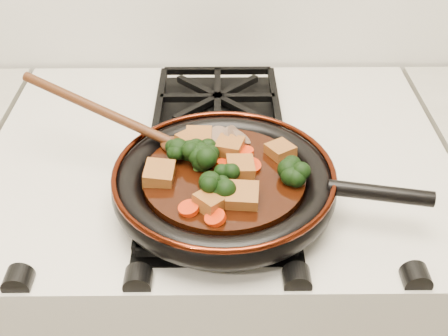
{
  "coord_description": "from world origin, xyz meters",
  "views": [
    {
      "loc": [
        0.0,
        0.94,
        1.45
      ],
      "look_at": [
        0.01,
        1.56,
        0.97
      ],
      "focal_mm": 45.0,
      "sensor_mm": 36.0,
      "label": 1
    }
  ],
  "objects": [
    {
      "name": "tofu_cube_5",
      "position": [
        0.03,
        1.5,
        0.97
      ],
      "size": [
        0.05,
        0.05,
        0.03
      ],
      "primitive_type": "cube",
      "rotation": [
        -0.0,
        -0.1,
        1.48
      ],
      "color": "brown",
      "rests_on": "braising_sauce"
    },
    {
      "name": "broccoli_floret_4",
      "position": [
        -0.03,
        1.57,
        0.97
      ],
      "size": [
        0.09,
        0.09,
        0.07
      ],
      "primitive_type": null,
      "rotation": [
        0.09,
        0.16,
        1.0
      ],
      "color": "black",
      "rests_on": "braising_sauce"
    },
    {
      "name": "tofu_cube_4",
      "position": [
        -0.08,
        1.55,
        0.97
      ],
      "size": [
        0.04,
        0.05,
        0.03
      ],
      "primitive_type": "cube",
      "rotation": [
        -0.05,
        -0.08,
        3.08
      ],
      "color": "brown",
      "rests_on": "braising_sauce"
    },
    {
      "name": "broccoli_floret_5",
      "position": [
        0.0,
        1.51,
        0.97
      ],
      "size": [
        0.08,
        0.08,
        0.07
      ],
      "primitive_type": null,
      "rotation": [
        0.18,
        -0.11,
        2.93
      ],
      "color": "black",
      "rests_on": "braising_sauce"
    },
    {
      "name": "tofu_cube_0",
      "position": [
        0.02,
        1.61,
        0.97
      ],
      "size": [
        0.05,
        0.05,
        0.02
      ],
      "primitive_type": "cube",
      "rotation": [
        0.05,
        0.01,
        2.85
      ],
      "color": "brown",
      "rests_on": "braising_sauce"
    },
    {
      "name": "mushroom_slice_2",
      "position": [
        0.02,
        1.64,
        0.97
      ],
      "size": [
        0.04,
        0.04,
        0.03
      ],
      "primitive_type": "cylinder",
      "rotation": [
        0.95,
        0.0,
        1.29
      ],
      "color": "brown",
      "rests_on": "braising_sauce"
    },
    {
      "name": "mushroom_slice_0",
      "position": [
        0.04,
        1.63,
        0.97
      ],
      "size": [
        0.04,
        0.04,
        0.03
      ],
      "primitive_type": "cylinder",
      "rotation": [
        0.65,
        0.0,
        1.79
      ],
      "color": "brown",
      "rests_on": "braising_sauce"
    },
    {
      "name": "carrot_coin_4",
      "position": [
        0.04,
        1.6,
        0.96
      ],
      "size": [
        0.03,
        0.03,
        0.01
      ],
      "primitive_type": "cylinder",
      "rotation": [
        -0.13,
        -0.06,
        0.0
      ],
      "color": "red",
      "rests_on": "braising_sauce"
    },
    {
      "name": "broccoli_floret_2",
      "position": [
        0.01,
        1.55,
        0.97
      ],
      "size": [
        0.07,
        0.07,
        0.05
      ],
      "primitive_type": null,
      "rotation": [
        -0.03,
        0.04,
        1.01
      ],
      "color": "black",
      "rests_on": "braising_sauce"
    },
    {
      "name": "carrot_coin_0",
      "position": [
        -0.0,
        1.46,
        0.96
      ],
      "size": [
        0.03,
        0.03,
        0.02
      ],
      "primitive_type": "cylinder",
      "rotation": [
        0.1,
        -0.31,
        0.0
      ],
      "color": "red",
      "rests_on": "braising_sauce"
    },
    {
      "name": "mushroom_slice_1",
      "position": [
        0.01,
        1.64,
        0.97
      ],
      "size": [
        0.05,
        0.05,
        0.02
      ],
      "primitive_type": "cylinder",
      "rotation": [
        0.41,
        0.0,
        0.95
      ],
      "color": "brown",
      "rests_on": "braising_sauce"
    },
    {
      "name": "stove",
      "position": [
        0.0,
        1.69,
        0.45
      ],
      "size": [
        0.76,
        0.6,
        0.9
      ],
      "primitive_type": "cube",
      "color": "beige",
      "rests_on": "ground"
    },
    {
      "name": "broccoli_floret_0",
      "position": [
        -0.05,
        1.6,
        0.97
      ],
      "size": [
        0.08,
        0.08,
        0.05
      ],
      "primitive_type": null,
      "rotation": [
        -0.01,
        0.01,
        2.01
      ],
      "color": "black",
      "rests_on": "braising_sauce"
    },
    {
      "name": "broccoli_floret_3",
      "position": [
        -0.02,
        1.6,
        0.97
      ],
      "size": [
        0.08,
        0.09,
        0.07
      ],
      "primitive_type": null,
      "rotation": [
        0.16,
        -0.14,
        1.04
      ],
      "color": "black",
      "rests_on": "braising_sauce"
    },
    {
      "name": "tofu_cube_3",
      "position": [
        -0.04,
        1.63,
        0.97
      ],
      "size": [
        0.05,
        0.05,
        0.03
      ],
      "primitive_type": "cube",
      "rotation": [
        0.09,
        -0.06,
        2.38
      ],
      "color": "brown",
      "rests_on": "braising_sauce"
    },
    {
      "name": "tofu_cube_7",
      "position": [
        -0.03,
        1.63,
        0.97
      ],
      "size": [
        0.04,
        0.04,
        0.03
      ],
      "primitive_type": "cube",
      "rotation": [
        -0.1,
        0.01,
        3.1
      ],
      "color": "brown",
      "rests_on": "braising_sauce"
    },
    {
      "name": "wooden_spoon",
      "position": [
        -0.13,
        1.65,
        0.98
      ],
      "size": [
        0.16,
        0.09,
        0.27
      ],
      "rotation": [
        0.0,
        0.0,
        2.76
      ],
      "color": "#43210E",
      "rests_on": "braising_sauce"
    },
    {
      "name": "carrot_coin_1",
      "position": [
        0.01,
        1.57,
        0.96
      ],
      "size": [
        0.03,
        0.03,
        0.02
      ],
      "primitive_type": "cylinder",
      "rotation": [
        -0.21,
        0.27,
        0.0
      ],
      "color": "red",
      "rests_on": "braising_sauce"
    },
    {
      "name": "burner_grate_back",
      "position": [
        0.0,
        1.83,
        0.91
      ],
      "size": [
        0.23,
        0.23,
        0.03
      ],
      "primitive_type": null,
      "color": "black",
      "rests_on": "stove"
    },
    {
      "name": "carrot_coin_3",
      "position": [
        0.05,
        1.57,
        0.96
      ],
      "size": [
        0.03,
        0.03,
        0.01
      ],
      "primitive_type": "cylinder",
      "rotation": [
        0.14,
        0.1,
        0.0
      ],
      "color": "red",
      "rests_on": "braising_sauce"
    },
    {
      "name": "braising_sauce",
      "position": [
        0.01,
        1.56,
        0.95
      ],
      "size": [
        0.23,
        0.23,
        0.02
      ],
      "primitive_type": "cylinder",
      "color": "black",
      "rests_on": "skillet"
    },
    {
      "name": "skillet",
      "position": [
        0.01,
        1.56,
        0.94
      ],
      "size": [
        0.44,
        0.32,
        0.05
      ],
      "rotation": [
        0.0,
        0.0,
        -0.2
      ],
      "color": "black",
      "rests_on": "burner_grate_front"
    },
    {
      "name": "tofu_cube_1",
      "position": [
        -0.01,
        1.49,
        0.97
      ],
      "size": [
        0.05,
        0.05,
        0.03
      ],
      "primitive_type": "cube",
      "rotation": [
        0.01,
        0.11,
        0.8
      ],
      "color": "brown",
      "rests_on": "braising_sauce"
    },
    {
      "name": "broccoli_floret_1",
      "position": [
        0.1,
        1.54,
        0.97
      ],
      "size": [
        0.09,
        0.08,
        0.06
      ],
      "primitive_type": null,
      "rotation": [
        0.09,
        -0.04,
        2.35
      ],
      "color": "black",
      "rests_on": "braising_sauce"
    },
    {
      "name": "tofu_cube_6",
      "position": [
        0.03,
        1.56,
        0.97
      ],
      "size": [
        0.04,
        0.04,
        0.02
      ],
      "primitive_type": "cube",
      "rotation": [
        0.02,
        0.05,
        0.07
      ],
      "color": "brown",
      "rests_on": "braising_sauce"
    },
    {
      "name": "burner_grate_front",
      "position": [
        0.0,
        1.55,
        0.91
      ],
      "size": [
        0.23,
        0.23,
        0.03
      ],
      "primitive_type": null,
      "color": "black",
      "rests_on": "stove"
    },
    {
      "name": "carrot_coin_2",
      "position": [
        -0.04,
        1.48,
        0.96
      ],
      "size": [
        0.03,
        0.03,
        0.01
      ],
      "primitive_type": "cylinder",
      "rotation": [
        0.08,
        -0.15,
        0.0
      ],
      "color": "red",
      "rests_on": "braising_sauce"
    },
    {
      "name": "tofu_cube_2",
      "position": [
        0.09,
        1.6,
        0.97
      ],
      "size": [
        0.05,
        0.05,
        0.02
      ],
      "primitive_type": "cube",
      "rotation": [
        -0.07,
        0.01,
        0.57
      ],
      "color": "brown",
      "rests_on": "braising_sauce"
    }
  ]
}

